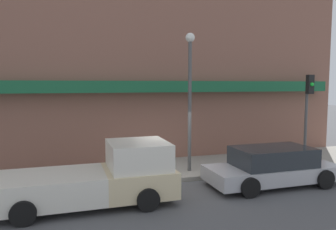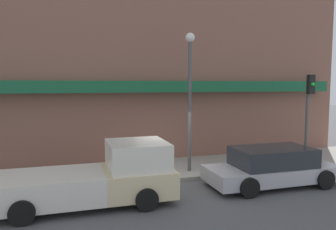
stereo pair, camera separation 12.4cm
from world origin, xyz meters
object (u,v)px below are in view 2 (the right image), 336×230
object	(u,v)px
fire_hydrant	(229,162)
street_lamp	(190,85)
parked_car	(272,167)
traffic_light	(309,103)
pickup_truck	(98,178)

from	to	relation	value
fire_hydrant	street_lamp	distance (m)	3.49
fire_hydrant	parked_car	bearing A→B (deg)	-69.10
parked_car	street_lamp	world-z (taller)	street_lamp
traffic_light	parked_car	bearing A→B (deg)	-149.87
traffic_light	fire_hydrant	bearing A→B (deg)	176.23
street_lamp	traffic_light	bearing A→B (deg)	-5.15
pickup_truck	street_lamp	distance (m)	5.09
fire_hydrant	traffic_light	xyz separation A→B (m)	(3.56, -0.23, 2.32)
street_lamp	traffic_light	distance (m)	5.26
fire_hydrant	street_lamp	xyz separation A→B (m)	(-1.62, 0.23, 3.08)
pickup_truck	street_lamp	world-z (taller)	street_lamp
parked_car	street_lamp	bearing A→B (deg)	139.02
pickup_truck	parked_car	world-z (taller)	pickup_truck
parked_car	fire_hydrant	xyz separation A→B (m)	(-0.72, 1.88, -0.21)
pickup_truck	parked_car	size ratio (longest dim) A/B	1.11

